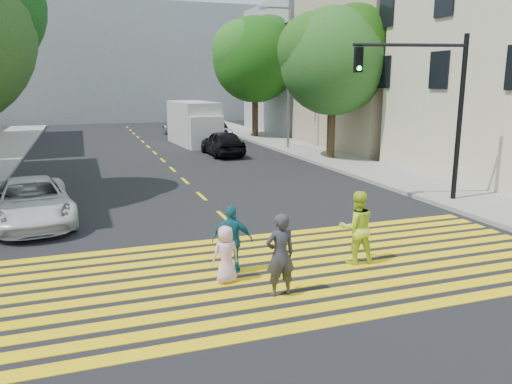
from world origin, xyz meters
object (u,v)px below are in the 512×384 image
pedestrian_man (280,255)px  dark_car_near (222,143)px  pedestrian_extra (232,240)px  dark_car_parked (215,131)px  silver_car (180,127)px  tree_right_near (335,56)px  white_van (195,125)px  traffic_signal (432,96)px  tree_right_far (256,55)px  white_sedan (31,202)px  pedestrian_woman (357,227)px  pedestrian_child (226,254)px

pedestrian_man → dark_car_near: 18.97m
pedestrian_extra → dark_car_parked: 25.37m
silver_car → dark_car_parked: size_ratio=1.17×
tree_right_near → white_van: 11.12m
tree_right_near → traffic_signal: 10.04m
dark_car_parked → traffic_signal: 20.99m
tree_right_far → traffic_signal: 21.38m
tree_right_far → dark_car_near: 10.67m
pedestrian_man → tree_right_near: bearing=-123.8°
white_sedan → traffic_signal: (12.31, -1.70, 2.93)m
silver_car → white_van: white_van is taller
pedestrian_woman → dark_car_near: bearing=-85.8°
pedestrian_child → silver_car: 29.42m
tree_right_far → pedestrian_child: bearing=-110.4°
tree_right_far → silver_car: bearing=145.0°
silver_car → dark_car_parked: (1.73, -3.99, -0.02)m
pedestrian_woman → pedestrian_extra: 2.83m
pedestrian_child → dark_car_near: 18.23m
dark_car_parked → white_van: bearing=-135.6°
pedestrian_man → pedestrian_woman: bearing=-157.6°
pedestrian_man → pedestrian_woman: pedestrian_woman is taller
pedestrian_child → dark_car_parked: (6.29, 25.08, 0.06)m
pedestrian_woman → pedestrian_child: pedestrian_woman is taller
white_sedan → pedestrian_child: bearing=-63.2°
traffic_signal → white_van: bearing=115.1°
tree_right_far → pedestrian_child: tree_right_far is taller
pedestrian_child → traffic_signal: bearing=-162.0°
tree_right_far → dark_car_parked: (-3.25, -0.50, -5.27)m
pedestrian_extra → silver_car: pedestrian_extra is taller
pedestrian_man → pedestrian_woman: (2.28, 1.08, 0.02)m
pedestrian_woman → traffic_signal: size_ratio=0.30×
white_van → silver_car: bearing=84.9°
pedestrian_child → dark_car_near: (4.77, 17.59, 0.11)m
dark_car_near → white_van: (-0.36, 5.40, 0.61)m
tree_right_far → dark_car_parked: 6.21m
silver_car → pedestrian_woman: bearing=81.7°
tree_right_far → tree_right_near: bearing=-88.7°
pedestrian_woman → pedestrian_child: (-3.08, -0.12, -0.24)m
white_van → pedestrian_extra: bearing=-104.0°
tree_right_near → pedestrian_man: bearing=-120.8°
pedestrian_extra → dark_car_near: (4.50, 17.16, -0.04)m
pedestrian_man → silver_car: (3.76, 30.02, -0.14)m
pedestrian_woman → white_van: white_van is taller
pedestrian_extra → dark_car_parked: size_ratio=0.37×
pedestrian_extra → white_van: size_ratio=0.25×
pedestrian_man → traffic_signal: (7.40, 5.34, 2.77)m
white_sedan → dark_car_near: (8.88, 11.52, 0.06)m
pedestrian_woman → traffic_signal: (5.11, 4.25, 2.75)m
dark_car_near → tree_right_far: bearing=-122.3°
tree_right_far → white_van: 7.36m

